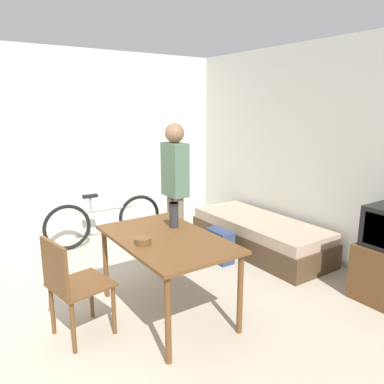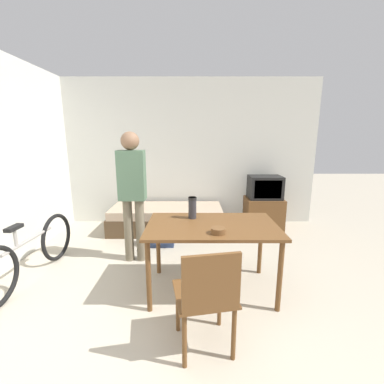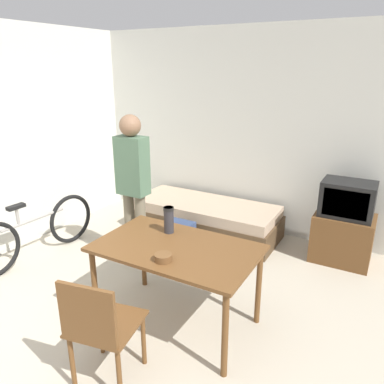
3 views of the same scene
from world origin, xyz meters
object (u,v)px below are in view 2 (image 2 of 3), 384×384
object	(u,v)px
wooden_chair	(206,295)
person_standing	(131,188)
tv	(263,205)
bicycle	(29,254)
mate_bowl	(217,231)
daybed	(166,219)
thermos_flask	(191,207)
backpack	(161,233)
dining_table	(211,232)

from	to	relation	value
wooden_chair	person_standing	size ratio (longest dim) A/B	0.52
tv	wooden_chair	bearing A→B (deg)	-113.14
tv	person_standing	size ratio (longest dim) A/B	0.57
wooden_chair	person_standing	distance (m)	1.86
bicycle	mate_bowl	distance (m)	2.23
daybed	bicycle	size ratio (longest dim) A/B	1.18
thermos_flask	mate_bowl	bearing A→B (deg)	-62.19
person_standing	bicycle	bearing A→B (deg)	-155.94
thermos_flask	backpack	distance (m)	1.26
daybed	dining_table	size ratio (longest dim) A/B	1.46
dining_table	thermos_flask	distance (m)	0.37
tv	bicycle	xyz separation A→B (m)	(-3.19, -1.72, -0.12)
thermos_flask	person_standing	bearing A→B (deg)	147.69
bicycle	tv	bearing A→B (deg)	28.35
daybed	bicycle	distance (m)	2.17
daybed	wooden_chair	xyz separation A→B (m)	(0.56, -2.68, 0.30)
wooden_chair	backpack	world-z (taller)	wooden_chair
tv	thermos_flask	xyz separation A→B (m)	(-1.30, -1.72, 0.44)
backpack	thermos_flask	bearing A→B (deg)	-63.72
daybed	mate_bowl	size ratio (longest dim) A/B	14.29
dining_table	person_standing	bearing A→B (deg)	144.51
person_standing	tv	bearing A→B (deg)	30.51
wooden_chair	mate_bowl	bearing A→B (deg)	77.18
person_standing	thermos_flask	xyz separation A→B (m)	(0.78, -0.49, -0.12)
thermos_flask	mate_bowl	world-z (taller)	thermos_flask
wooden_chair	thermos_flask	xyz separation A→B (m)	(-0.11, 1.07, 0.38)
dining_table	backpack	xyz separation A→B (m)	(-0.67, 1.16, -0.47)
tv	person_standing	xyz separation A→B (m)	(-2.08, -1.23, 0.56)
dining_table	thermos_flask	size ratio (longest dim) A/B	5.59
bicycle	thermos_flask	world-z (taller)	thermos_flask
person_standing	thermos_flask	world-z (taller)	person_standing
daybed	person_standing	bearing A→B (deg)	-106.24
mate_bowl	backpack	distance (m)	1.69
wooden_chair	mate_bowl	xyz separation A→B (m)	(0.14, 0.60, 0.27)
mate_bowl	bicycle	bearing A→B (deg)	167.79
tv	mate_bowl	bearing A→B (deg)	-115.75
daybed	tv	distance (m)	1.77
bicycle	daybed	bearing A→B (deg)	48.35
dining_table	backpack	distance (m)	1.42
daybed	thermos_flask	xyz separation A→B (m)	(0.45, -1.61, 0.68)
daybed	mate_bowl	world-z (taller)	mate_bowl
daybed	backpack	size ratio (longest dim) A/B	4.86
dining_table	bicycle	distance (m)	2.14
daybed	dining_table	xyz separation A→B (m)	(0.66, -1.82, 0.46)
thermos_flask	backpack	bearing A→B (deg)	116.28
mate_bowl	thermos_flask	bearing A→B (deg)	117.81
bicycle	person_standing	distance (m)	1.40
dining_table	mate_bowl	distance (m)	0.28
tv	mate_bowl	distance (m)	2.45
daybed	mate_bowl	xyz separation A→B (m)	(0.70, -2.08, 0.57)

